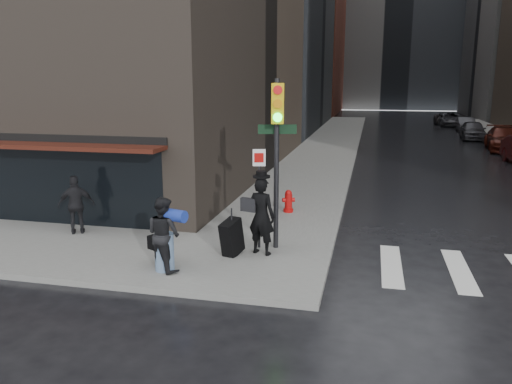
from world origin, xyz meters
TOP-DOWN VIEW (x-y plane):
  - ground at (0.00, 0.00)m, footprint 140.00×140.00m
  - sidewalk_left at (0.00, 27.00)m, footprint 4.00×50.00m
  - bldg_left_far at (-13.00, 62.00)m, footprint 22.00×20.00m
  - bldg_distant at (6.00, 78.00)m, footprint 40.00×12.00m
  - storefront at (-7.00, 1.90)m, footprint 8.40×1.11m
  - man_overcoat at (0.09, 0.64)m, footprint 1.40×1.03m
  - man_jeans at (-1.73, -0.92)m, footprint 1.20×1.08m
  - man_greycoat at (-5.36, 1.21)m, footprint 1.08×0.87m
  - traffic_light at (0.49, 1.16)m, footprint 1.08×0.61m
  - fire_hydrant at (0.22, 5.01)m, footprint 0.44×0.33m
  - parked_car_3 at (11.47, 24.54)m, footprint 2.71×5.54m
  - parked_car_4 at (10.59, 30.82)m, footprint 2.04×4.43m
  - parked_car_5 at (11.11, 37.09)m, footprint 1.55×4.06m
  - parked_car_6 at (10.58, 43.36)m, footprint 2.77×5.29m

SIDE VIEW (x-z plane):
  - ground at x=0.00m, z-range 0.00..0.00m
  - sidewalk_left at x=0.00m, z-range 0.00..0.15m
  - fire_hydrant at x=0.22m, z-range 0.11..0.87m
  - parked_car_5 at x=11.11m, z-range 0.00..1.32m
  - parked_car_6 at x=10.58m, z-range 0.00..1.42m
  - parked_car_4 at x=10.59m, z-range 0.00..1.47m
  - parked_car_3 at x=11.47m, z-range 0.00..1.55m
  - man_greycoat at x=-5.36m, z-range 0.15..1.86m
  - man_jeans at x=-1.73m, z-range 0.15..1.92m
  - man_overcoat at x=0.09m, z-range -0.02..2.18m
  - storefront at x=-7.00m, z-range 0.41..3.24m
  - traffic_light at x=0.49m, z-range 0.79..5.20m
  - bldg_left_far at x=-13.00m, z-range 0.00..26.00m
  - bldg_distant at x=6.00m, z-range 0.00..32.00m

